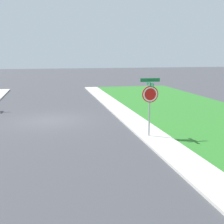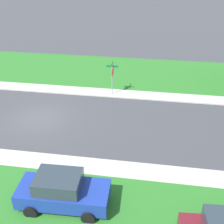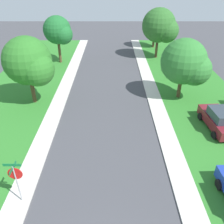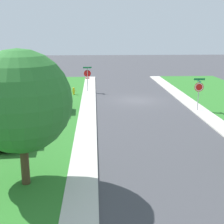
{
  "view_description": "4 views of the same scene",
  "coord_description": "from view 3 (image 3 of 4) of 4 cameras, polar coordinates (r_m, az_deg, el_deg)",
  "views": [
    {
      "loc": [
        0.06,
        17.37,
        3.89
      ],
      "look_at": [
        -2.59,
        5.08,
        1.4
      ],
      "focal_mm": 47.94,
      "sensor_mm": 36.0,
      "label": 1
    },
    {
      "loc": [
        17.6,
        8.0,
        11.11
      ],
      "look_at": [
        0.76,
        5.36,
        1.4
      ],
      "focal_mm": 48.6,
      "sensor_mm": 36.0,
      "label": 2
    },
    {
      "loc": [
        0.47,
        -4.06,
        10.86
      ],
      "look_at": [
        0.41,
        11.84,
        1.4
      ],
      "focal_mm": 37.71,
      "sensor_mm": 36.0,
      "label": 3
    },
    {
      "loc": [
        4.09,
        29.86,
        6.5
      ],
      "look_at": [
        2.99,
        9.92,
        1.4
      ],
      "focal_mm": 50.87,
      "sensor_mm": 36.0,
      "label": 4
    }
  ],
  "objects": [
    {
      "name": "sidewalk_east",
      "position": [
        19.82,
        12.54,
        -3.14
      ],
      "size": [
        1.4,
        56.0,
        0.1
      ],
      "primitive_type": "cube",
      "color": "beige",
      "rests_on": "ground"
    },
    {
      "name": "lawn_east",
      "position": [
        21.33,
        24.98,
        -2.97
      ],
      "size": [
        8.0,
        56.0,
        0.08
      ],
      "primitive_type": "cube",
      "color": "#2D7528",
      "rests_on": "ground"
    },
    {
      "name": "sidewalk_west",
      "position": [
        20.04,
        -14.78,
        -3.05
      ],
      "size": [
        1.4,
        56.0,
        0.1
      ],
      "primitive_type": "cube",
      "color": "beige",
      "rests_on": "ground"
    },
    {
      "name": "stop_sign_far_corner",
      "position": [
        13.4,
        -22.17,
        -14.18
      ],
      "size": [
        0.92,
        0.92,
        2.77
      ],
      "color": "#9E9EA3",
      "rests_on": "ground"
    },
    {
      "name": "car_green_far_down_street",
      "position": [
        30.13,
        16.46,
        10.14
      ],
      "size": [
        2.25,
        4.41,
        1.76
      ],
      "color": "#1E6033",
      "rests_on": "ground"
    },
    {
      "name": "car_maroon_driveway_right",
      "position": [
        20.39,
        24.86,
        -1.74
      ],
      "size": [
        2.28,
        4.42,
        1.76
      ],
      "color": "maroon",
      "rests_on": "ground"
    },
    {
      "name": "tree_corner_large",
      "position": [
        34.99,
        11.98,
        19.56
      ],
      "size": [
        4.96,
        4.61,
        6.9
      ],
      "color": "#4C3823",
      "rests_on": "ground"
    },
    {
      "name": "tree_sidewalk_mid",
      "position": [
        23.24,
        17.82,
        11.07
      ],
      "size": [
        4.58,
        4.26,
        5.86
      ],
      "color": "#4C3823",
      "rests_on": "ground"
    },
    {
      "name": "tree_across_right",
      "position": [
        40.55,
        10.95,
        19.99
      ],
      "size": [
        3.95,
        3.68,
        5.61
      ],
      "color": "#4C3823",
      "rests_on": "ground"
    },
    {
      "name": "tree_sidewalk_near",
      "position": [
        22.3,
        -19.07,
        11.18
      ],
      "size": [
        4.62,
        4.3,
        6.3
      ],
      "color": "#4C3823",
      "rests_on": "ground"
    },
    {
      "name": "tree_sidewalk_far",
      "position": [
        33.02,
        -12.58,
        18.58
      ],
      "size": [
        3.88,
        3.61,
        6.21
      ],
      "color": "#4C3823",
      "rests_on": "ground"
    }
  ]
}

